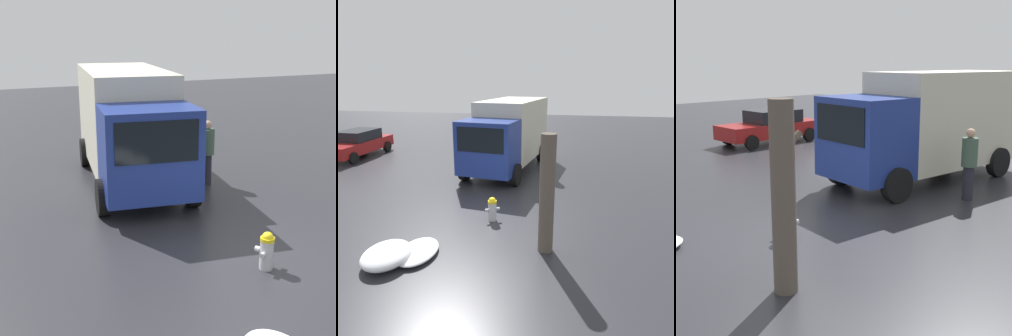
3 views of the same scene
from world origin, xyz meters
TOP-DOWN VIEW (x-y plane):
  - ground_plane at (0.00, 0.00)m, footprint 60.00×60.00m
  - fire_hydrant at (0.00, 0.00)m, footprint 0.38×0.43m
  - delivery_truck at (6.06, 0.58)m, footprint 6.81×3.29m
  - pedestrian at (4.89, -1.36)m, footprint 0.40×0.40m

SIDE VIEW (x-z plane):
  - ground_plane at x=0.00m, z-range 0.00..0.00m
  - fire_hydrant at x=0.00m, z-range 0.01..0.75m
  - pedestrian at x=4.89m, z-range 0.08..1.93m
  - delivery_truck at x=6.06m, z-range 0.13..3.33m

